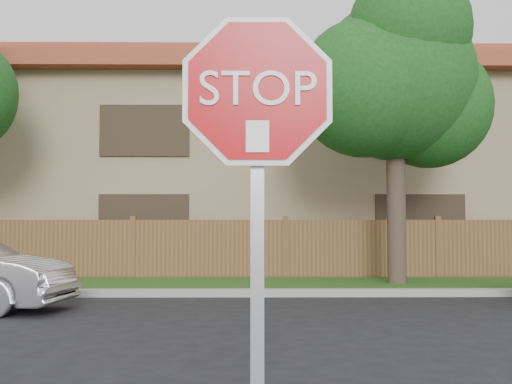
{
  "coord_description": "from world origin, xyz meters",
  "views": [
    {
      "loc": [
        -0.95,
        -4.32,
        1.52
      ],
      "look_at": [
        -0.92,
        -0.9,
        1.7
      ],
      "focal_mm": 42.0,
      "sensor_mm": 36.0,
      "label": 1
    }
  ],
  "objects": [
    {
      "name": "far_curb",
      "position": [
        0.0,
        8.15,
        0.07
      ],
      "size": [
        70.0,
        0.3,
        0.15
      ],
      "primitive_type": "cube",
      "color": "gray",
      "rests_on": "ground"
    },
    {
      "name": "grass_strip",
      "position": [
        0.0,
        9.8,
        0.06
      ],
      "size": [
        70.0,
        3.0,
        0.12
      ],
      "primitive_type": "cube",
      "color": "#1E4714",
      "rests_on": "ground"
    },
    {
      "name": "fence",
      "position": [
        0.0,
        11.4,
        0.8
      ],
      "size": [
        70.0,
        0.12,
        1.6
      ],
      "primitive_type": "cube",
      "color": "brown",
      "rests_on": "ground"
    },
    {
      "name": "apartment_building",
      "position": [
        0.0,
        17.0,
        3.53
      ],
      "size": [
        35.2,
        9.2,
        7.2
      ],
      "color": "#997E5F",
      "rests_on": "ground"
    },
    {
      "name": "tree_mid",
      "position": [
        2.52,
        9.57,
        4.87
      ],
      "size": [
        4.8,
        3.9,
        7.35
      ],
      "color": "#382B21",
      "rests_on": "ground"
    },
    {
      "name": "stop_sign",
      "position": [
        -0.92,
        -1.48,
        1.83
      ],
      "size": [
        1.01,
        0.13,
        2.55
      ],
      "color": "gray",
      "rests_on": "sidewalk_near"
    }
  ]
}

